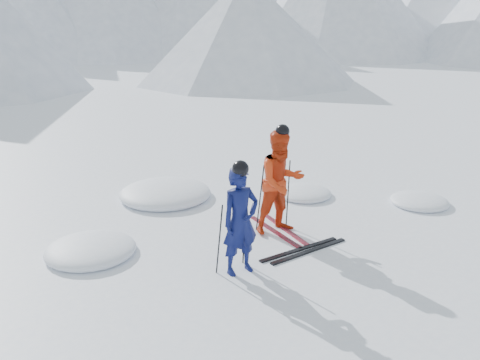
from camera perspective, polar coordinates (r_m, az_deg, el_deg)
ground at (r=10.17m, az=8.88°, el=-5.12°), size 160.00×160.00×0.00m
skier_blue at (r=7.99m, az=0.05°, el=-4.64°), size 0.65×0.43×1.76m
skier_red at (r=9.51m, az=4.64°, el=-0.25°), size 1.04×0.86×1.98m
pole_blue_left at (r=8.07m, az=-2.33°, el=-6.68°), size 0.12×0.08×1.17m
pole_blue_right at (r=8.42m, az=0.51°, el=-5.58°), size 0.12×0.07×1.17m
pole_red_left at (r=9.63m, az=2.27°, el=-2.04°), size 0.13×0.10×1.32m
pole_red_right at (r=9.90m, az=5.42°, el=-1.53°), size 0.13×0.09×1.32m
ski_worn_left at (r=9.79m, az=3.95°, el=-5.80°), size 0.23×1.70×0.03m
ski_worn_right at (r=9.92m, az=5.05°, el=-5.48°), size 0.35×1.69×0.03m
ski_loose_a at (r=9.11m, az=6.67°, el=-7.75°), size 1.70×0.10×0.03m
ski_loose_b at (r=9.07m, az=7.78°, el=-7.92°), size 1.70×0.14×0.03m
snow_lumps at (r=10.97m, az=-4.46°, el=-3.20°), size 8.23×5.17×0.46m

